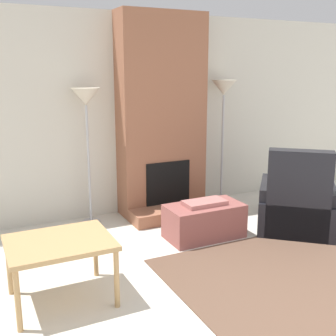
{
  "coord_description": "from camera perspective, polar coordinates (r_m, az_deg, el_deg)",
  "views": [
    {
      "loc": [
        -2.34,
        -1.79,
        1.9
      ],
      "look_at": [
        0.0,
        3.0,
        0.64
      ],
      "focal_mm": 45.0,
      "sensor_mm": 36.0,
      "label": 1
    }
  ],
  "objects": [
    {
      "name": "wall_back",
      "position": [
        5.74,
        -1.81,
        7.3
      ],
      "size": [
        7.04,
        0.06,
        2.6
      ],
      "primitive_type": "cube",
      "color": "beige",
      "rests_on": "ground_plane"
    },
    {
      "name": "fireplace",
      "position": [
        5.53,
        -0.77,
        6.33
      ],
      "size": [
        1.15,
        0.75,
        2.6
      ],
      "color": "#935B42",
      "rests_on": "ground_plane"
    },
    {
      "name": "ottoman",
      "position": [
        4.88,
        4.93,
        -7.08
      ],
      "size": [
        0.88,
        0.46,
        0.44
      ],
      "color": "#8C4C47",
      "rests_on": "ground_plane"
    },
    {
      "name": "armchair",
      "position": [
        5.25,
        17.0,
        -5.07
      ],
      "size": [
        1.24,
        1.25,
        1.03
      ],
      "rotation": [
        0.0,
        0.0,
        2.42
      ],
      "color": "black",
      "rests_on": "ground_plane"
    },
    {
      "name": "side_table",
      "position": [
        3.61,
        -14.46,
        -10.32
      ],
      "size": [
        0.84,
        0.68,
        0.54
      ],
      "color": "tan",
      "rests_on": "ground_plane"
    },
    {
      "name": "floor_lamp_left",
      "position": [
        5.15,
        -11.04,
        8.39
      ],
      "size": [
        0.34,
        0.34,
        1.68
      ],
      "color": "#ADADB2",
      "rests_on": "ground_plane"
    },
    {
      "name": "floor_lamp_right",
      "position": [
        5.95,
        7.56,
        9.76
      ],
      "size": [
        0.34,
        0.34,
        1.75
      ],
      "color": "#ADADB2",
      "rests_on": "ground_plane"
    },
    {
      "name": "area_rug",
      "position": [
        4.24,
        16.11,
        -13.8
      ],
      "size": [
        2.22,
        1.78,
        0.01
      ],
      "primitive_type": "cube",
      "color": "brown",
      "rests_on": "ground_plane"
    }
  ]
}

